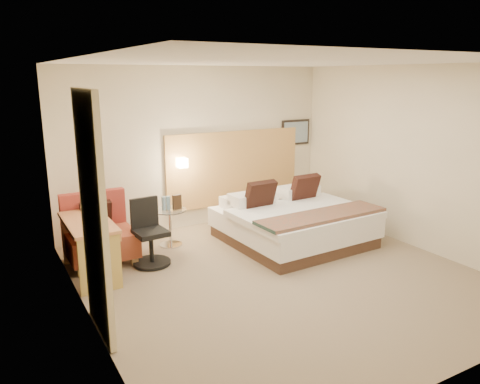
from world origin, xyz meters
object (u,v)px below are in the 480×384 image
bed (293,222)px  desk_chair (150,238)px  side_table (170,226)px  desk (90,232)px  lounge_chair (99,235)px

bed → desk_chair: bed is taller
side_table → desk: desk is taller
lounge_chair → desk_chair: 0.73m
lounge_chair → desk: lounge_chair is taller
bed → lounge_chair: bearing=166.2°
bed → lounge_chair: size_ratio=2.20×
side_table → desk: (-1.29, -0.54, 0.27)m
bed → desk: 3.04m
lounge_chair → side_table: size_ratio=1.67×
desk → bed: bearing=-4.5°
bed → desk: (-3.02, 0.24, 0.27)m
bed → desk: size_ratio=1.75×
desk_chair → lounge_chair: bearing=141.4°
side_table → desk: size_ratio=0.48×
lounge_chair → desk: size_ratio=0.79×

